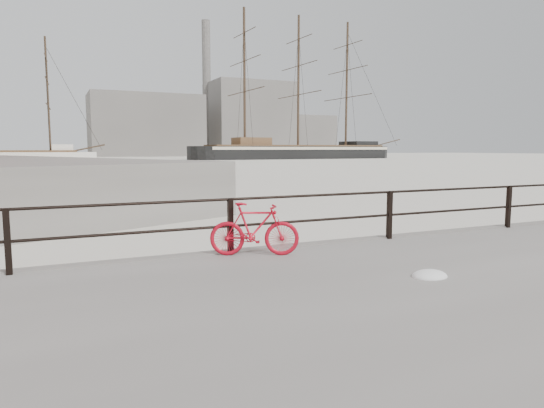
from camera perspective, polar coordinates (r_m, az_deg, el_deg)
name	(u,v)px	position (r m, az deg, el deg)	size (l,w,h in m)	color
ground	(384,254)	(10.62, 13.03, -5.71)	(400.00, 400.00, 0.00)	white
guardrail	(389,215)	(10.36, 13.65, -1.26)	(28.00, 0.10, 1.00)	black
bicycle	(254,229)	(8.49, -2.08, -2.97)	(1.56, 0.23, 0.94)	red
barque_black	(298,159)	(107.62, 3.07, 5.33)	(56.35, 18.44, 32.14)	black
schooner_mid	(5,163)	(83.88, -28.86, 4.20)	(27.82, 11.77, 20.11)	white
industrial_west	(146,126)	(150.69, -14.61, 8.89)	(32.00, 18.00, 18.00)	gray
industrial_mid	(249,119)	(165.33, -2.74, 9.91)	(26.00, 20.00, 24.00)	gray
industrial_east	(302,136)	(179.36, 3.57, 8.04)	(20.00, 16.00, 14.00)	gray
smokestack	(207,89)	(166.61, -7.69, 13.28)	(2.80, 2.80, 44.00)	gray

